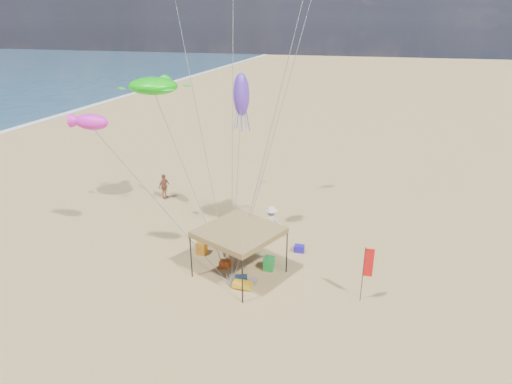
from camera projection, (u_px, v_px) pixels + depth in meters
ground at (238, 296)px, 20.07m from camera, size 280.00×280.00×0.00m
canopy_tent at (239, 211)px, 20.46m from camera, size 6.14×6.14×4.15m
feather_flag at (367, 266)px, 19.00m from camera, size 0.42×0.05×2.74m
cooler_red at (225, 264)px, 22.26m from camera, size 0.54×0.38×0.38m
cooler_blue at (299, 249)px, 23.77m from camera, size 0.54×0.38×0.38m
bag_navy at (241, 278)px, 21.10m from camera, size 0.69×0.54×0.36m
bag_orange at (238, 234)px, 25.43m from camera, size 0.54×0.69×0.36m
chair_green at (269, 263)px, 22.02m from camera, size 0.50×0.50×0.70m
chair_yellow at (202, 248)px, 23.52m from camera, size 0.50×0.50×0.70m
crate_grey at (253, 281)px, 20.91m from camera, size 0.34×0.30×0.28m
beach_cart at (243, 285)px, 20.54m from camera, size 0.90×0.50×0.24m
person_near_a at (226, 246)px, 22.82m from camera, size 0.69×0.61×1.58m
person_near_b at (247, 237)px, 23.65m from camera, size 1.04×1.02×1.69m
person_near_c at (271, 222)px, 25.12m from camera, size 1.30×0.82×1.92m
person_far_a at (164, 186)px, 30.61m from camera, size 0.68×1.14×1.81m
turtle_kite at (153, 86)px, 24.08m from camera, size 3.26×2.83×0.94m
fish_kite at (92, 122)px, 21.34m from camera, size 2.00×1.53×0.80m
squid_kite at (241, 95)px, 22.91m from camera, size 1.08×1.08×2.25m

